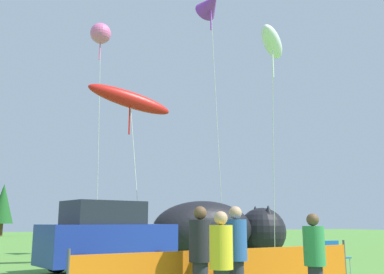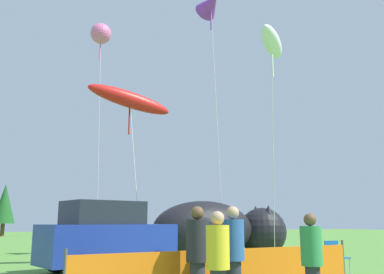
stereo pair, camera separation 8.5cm
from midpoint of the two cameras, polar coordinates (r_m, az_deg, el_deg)
name	(u,v)px [view 1 (the left image)]	position (r m, az deg, el deg)	size (l,w,h in m)	color
parked_car	(107,237)	(13.66, -11.42, -12.97)	(4.33, 2.67, 2.12)	navy
folding_chair	(336,254)	(13.75, 18.43, -14.61)	(0.54, 0.54, 0.94)	#1959A5
inflatable_cat	(219,232)	(18.49, 3.49, -12.49)	(6.31, 2.56, 2.35)	black
spectator_in_yellow_shirt	(221,261)	(6.81, 3.56, -16.21)	(0.36, 0.36, 1.67)	#2D2D38
spectator_in_red_shirt	(315,259)	(7.67, 15.73, -15.36)	(0.36, 0.36, 1.64)	#2D2D38
spectator_in_grey_shirt	(236,253)	(7.70, 5.57, -15.17)	(0.39, 0.39, 1.77)	#2D2D38
spectator_in_blue_shirt	(200,254)	(7.48, 0.78, -15.36)	(0.38, 0.38, 1.77)	#2D2D38
kite_white_ghost	(272,43)	(15.77, 10.46, 12.20)	(1.92, 2.63, 8.27)	silver
kite_pink_octopus	(101,34)	(20.87, -12.20, 13.25)	(0.96, 0.96, 10.58)	silver
kite_red_lizard	(130,100)	(15.90, -8.41, 4.90)	(3.27, 1.20, 6.50)	silver
kite_purple_delta	(211,5)	(20.91, 2.40, 17.22)	(1.22, 1.47, 12.15)	silver
horizon_tree_northeast	(3,204)	(50.13, -23.96, -8.14)	(2.30, 2.30, 5.48)	brown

